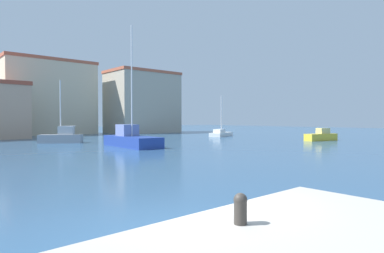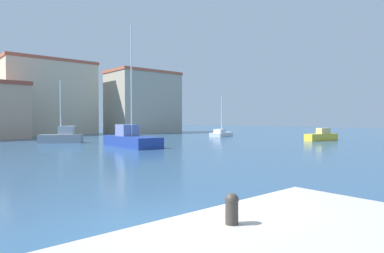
{
  "view_description": "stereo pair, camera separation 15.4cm",
  "coord_description": "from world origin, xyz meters",
  "px_view_note": "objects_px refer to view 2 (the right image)",
  "views": [
    {
      "loc": [
        -4.37,
        -5.0,
        2.53
      ],
      "look_at": [
        20.43,
        23.45,
        1.68
      ],
      "focal_mm": 30.62,
      "sensor_mm": 36.0,
      "label": 1
    },
    {
      "loc": [
        -4.25,
        -5.11,
        2.53
      ],
      "look_at": [
        20.43,
        23.45,
        1.68
      ],
      "focal_mm": 30.62,
      "sensor_mm": 36.0,
      "label": 2
    }
  ],
  "objects_px": {
    "mooring_bollard": "(232,207)",
    "sailboat_grey_center_channel": "(62,137)",
    "sailboat_blue_mid_harbor": "(131,139)",
    "motorboat_yellow_far_right": "(321,136)",
    "sailboat_white_outer_mooring": "(221,134)"
  },
  "relations": [
    {
      "from": "mooring_bollard",
      "to": "sailboat_grey_center_channel",
      "type": "xyz_separation_m",
      "value": [
        8.44,
        31.86,
        -0.51
      ]
    },
    {
      "from": "sailboat_grey_center_channel",
      "to": "sailboat_blue_mid_harbor",
      "type": "xyz_separation_m",
      "value": [
        3.24,
        -8.78,
        0.02
      ]
    },
    {
      "from": "motorboat_yellow_far_right",
      "to": "sailboat_white_outer_mooring",
      "type": "distance_m",
      "value": 14.52
    },
    {
      "from": "sailboat_blue_mid_harbor",
      "to": "sailboat_white_outer_mooring",
      "type": "relative_size",
      "value": 1.87
    },
    {
      "from": "sailboat_grey_center_channel",
      "to": "sailboat_blue_mid_harbor",
      "type": "relative_size",
      "value": 0.6
    },
    {
      "from": "sailboat_grey_center_channel",
      "to": "mooring_bollard",
      "type": "bearing_deg",
      "value": -104.83
    },
    {
      "from": "sailboat_blue_mid_harbor",
      "to": "mooring_bollard",
      "type": "bearing_deg",
      "value": -116.84
    },
    {
      "from": "sailboat_grey_center_channel",
      "to": "sailboat_white_outer_mooring",
      "type": "distance_m",
      "value": 22.44
    },
    {
      "from": "mooring_bollard",
      "to": "sailboat_white_outer_mooring",
      "type": "height_order",
      "value": "sailboat_white_outer_mooring"
    },
    {
      "from": "sailboat_blue_mid_harbor",
      "to": "motorboat_yellow_far_right",
      "type": "relative_size",
      "value": 2.45
    },
    {
      "from": "sailboat_white_outer_mooring",
      "to": "sailboat_blue_mid_harbor",
      "type": "bearing_deg",
      "value": -160.04
    },
    {
      "from": "sailboat_grey_center_channel",
      "to": "sailboat_blue_mid_harbor",
      "type": "height_order",
      "value": "sailboat_blue_mid_harbor"
    },
    {
      "from": "sailboat_grey_center_channel",
      "to": "sailboat_white_outer_mooring",
      "type": "relative_size",
      "value": 1.12
    },
    {
      "from": "motorboat_yellow_far_right",
      "to": "sailboat_blue_mid_harbor",
      "type": "bearing_deg",
      "value": 160.57
    },
    {
      "from": "sailboat_white_outer_mooring",
      "to": "motorboat_yellow_far_right",
      "type": "bearing_deg",
      "value": -82.18
    }
  ]
}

